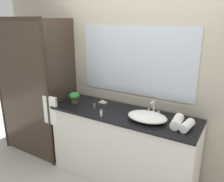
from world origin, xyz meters
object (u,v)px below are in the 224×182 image
Objects in this scene: soap_dish at (103,102)px; rolled_towel_near_edge at (187,126)px; amenity_bottle_body_wash at (94,107)px; sink_basin at (147,117)px; amenity_bottle_shampoo at (101,113)px; potted_plant at (74,97)px; rolled_towel_middle at (177,122)px; faucet at (153,110)px.

rolled_towel_near_edge is at bearing -10.65° from soap_dish.
sink_basin is at bearing 2.23° from amenity_bottle_body_wash.
sink_basin is 0.53m from amenity_bottle_shampoo.
amenity_bottle_body_wash is (0.36, -0.05, -0.05)m from potted_plant.
rolled_towel_middle is at bearing 12.77° from amenity_bottle_shampoo.
faucet is (0.00, 0.19, 0.01)m from sink_basin.
potted_plant is 1.81× the size of amenity_bottle_shampoo.
faucet is at bearing -2.15° from soap_dish.
rolled_towel_near_edge is 0.11m from rolled_towel_middle.
rolled_towel_middle is (0.32, 0.03, 0.01)m from sink_basin.
amenity_bottle_body_wash is (0.03, -0.24, 0.02)m from soap_dish.
amenity_bottle_shampoo is at bearing -170.39° from rolled_towel_near_edge.
potted_plant reaches higher than soap_dish.
faucet is 0.72× the size of rolled_towel_middle.
soap_dish is 0.48× the size of rolled_towel_near_edge.
faucet is 0.72m from amenity_bottle_body_wash.
soap_dish is at bearing 97.12° from amenity_bottle_body_wash.
potted_plant is at bearing 179.00° from rolled_towel_near_edge.
soap_dish is (-0.72, 0.21, -0.03)m from sink_basin.
sink_basin is at bearing 17.83° from amenity_bottle_shampoo.
amenity_bottle_shampoo reaches higher than amenity_bottle_body_wash.
sink_basin is 4.46× the size of soap_dish.
faucet is 1.19× the size of potted_plant.
potted_plant is 1.48× the size of soap_dish.
sink_basin is at bearing -16.52° from soap_dish.
sink_basin reaches higher than amenity_bottle_body_wash.
faucet is 1.06m from potted_plant.
sink_basin reaches higher than amenity_bottle_shampoo.
potted_plant reaches higher than sink_basin.
rolled_towel_middle is (0.32, -0.16, -0.00)m from faucet.
rolled_towel_near_edge is at bearing 9.61° from amenity_bottle_shampoo.
faucet reaches higher than rolled_towel_middle.
potted_plant reaches higher than amenity_bottle_shampoo.
sink_basin is 5.45× the size of amenity_bottle_shampoo.
rolled_towel_middle is (-0.11, 0.03, 0.01)m from rolled_towel_near_edge.
rolled_towel_near_edge reaches higher than amenity_bottle_body_wash.
faucet reaches higher than soap_dish.
rolled_towel_middle is at bearing 4.50° from sink_basin.
soap_dish is 1.17m from rolled_towel_near_edge.
amenity_bottle_body_wash reaches higher than soap_dish.
soap_dish is at bearing 30.15° from potted_plant.
rolled_towel_near_edge reaches higher than amenity_bottle_shampoo.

